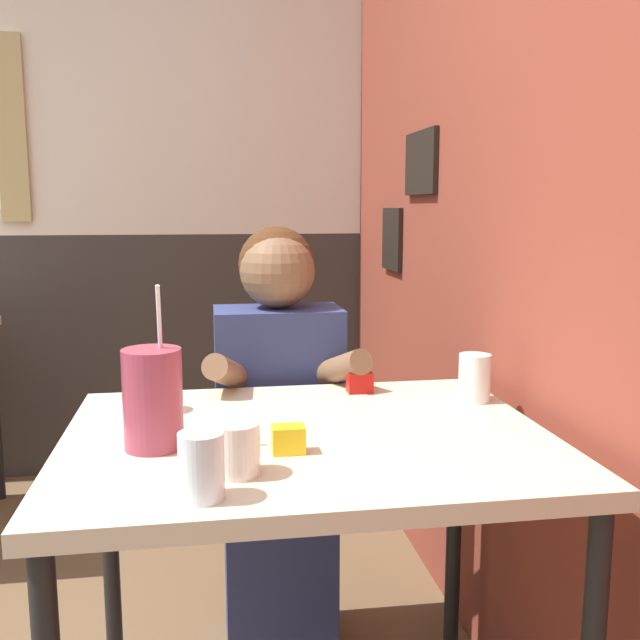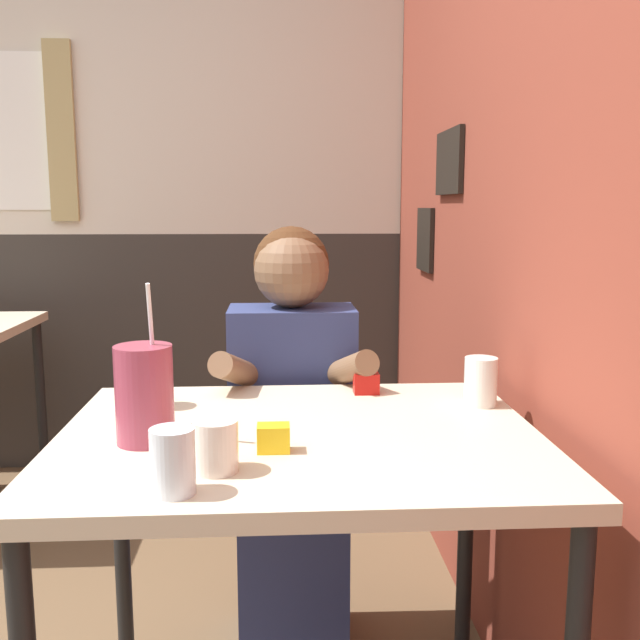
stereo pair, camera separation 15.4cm
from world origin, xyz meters
name	(u,v)px [view 2 (the right image)]	position (x,y,z in m)	size (l,w,h in m)	color
brick_wall_right	(475,164)	(1.45, 1.14, 1.35)	(0.08, 4.28, 2.70)	brown
back_wall	(87,177)	(-0.01, 2.31, 1.36)	(5.83, 0.09, 2.70)	beige
main_table	(300,469)	(0.89, 0.34, 0.70)	(0.96, 0.76, 0.78)	beige
person_seated	(293,429)	(0.88, 0.87, 0.62)	(0.42, 0.40, 1.17)	navy
cocktail_pitcher	(144,394)	(0.59, 0.30, 0.87)	(0.11, 0.11, 0.31)	#99384C
glass_near_pitcher	(148,382)	(0.55, 0.55, 0.84)	(0.08, 0.08, 0.11)	silver
glass_center	(481,381)	(1.30, 0.52, 0.83)	(0.07, 0.07, 0.11)	silver
glass_far_side	(215,446)	(0.74, 0.14, 0.82)	(0.08, 0.08, 0.09)	silver
glass_by_brick	(173,461)	(0.68, 0.05, 0.83)	(0.07, 0.07, 0.11)	silver
condiment_ketchup	(366,383)	(1.06, 0.63, 0.80)	(0.06, 0.04, 0.05)	#B7140F
condiment_mustard	(273,438)	(0.83, 0.23, 0.80)	(0.06, 0.04, 0.05)	yellow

